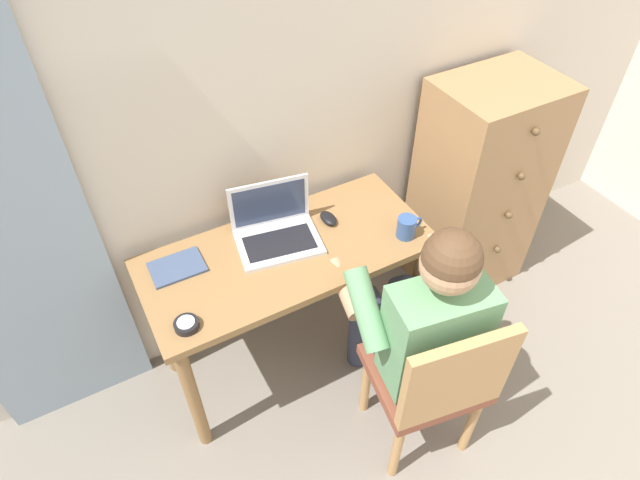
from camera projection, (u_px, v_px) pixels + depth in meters
name	position (u px, v px, depth m)	size (l,w,h in m)	color
wall_back	(297.00, 90.00, 2.17)	(4.80, 0.05, 2.50)	beige
desk	(288.00, 271.00, 2.30)	(1.21, 0.54, 0.75)	olive
dresser	(478.00, 189.00, 2.75)	(0.57, 0.46, 1.18)	#9E754C
chair	(435.00, 380.00, 2.06)	(0.48, 0.46, 0.89)	brown
person_seated	(418.00, 315.00, 2.06)	(0.59, 0.63, 1.21)	#33384C
laptop	(276.00, 229.00, 2.24)	(0.38, 0.31, 0.24)	silver
computer_mouse	(328.00, 219.00, 2.34)	(0.06, 0.10, 0.03)	black
desk_clock	(186.00, 325.00, 1.93)	(0.09, 0.09, 0.03)	black
notebook_pad	(177.00, 267.00, 2.14)	(0.21, 0.15, 0.01)	#3D4C6B
coffee_mug	(407.00, 227.00, 2.25)	(0.12, 0.08, 0.09)	#33518C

